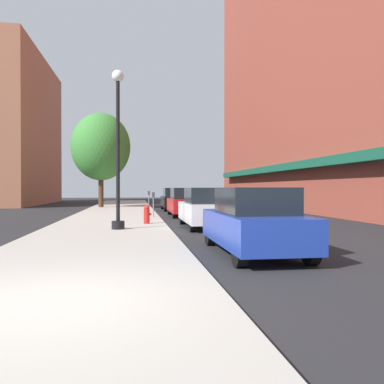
% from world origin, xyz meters
% --- Properties ---
extents(ground_plane, '(90.00, 90.00, 0.00)m').
position_xyz_m(ground_plane, '(4.00, 18.00, 0.00)').
color(ground_plane, '#232326').
extents(sidewalk_slab, '(4.80, 50.00, 0.12)m').
position_xyz_m(sidewalk_slab, '(0.00, 19.00, 0.06)').
color(sidewalk_slab, '#A8A399').
rests_on(sidewalk_slab, ground).
extents(building_right_brick, '(6.80, 40.00, 24.58)m').
position_xyz_m(building_right_brick, '(14.99, 22.00, 12.27)').
color(building_right_brick, brown).
rests_on(building_right_brick, ground).
extents(building_far_background, '(6.80, 18.00, 14.89)m').
position_xyz_m(building_far_background, '(-11.01, 37.00, 7.43)').
color(building_far_background, '#9E6047').
rests_on(building_far_background, ground).
extents(lamppost, '(0.48, 0.48, 5.90)m').
position_xyz_m(lamppost, '(0.46, 9.38, 3.20)').
color(lamppost, black).
rests_on(lamppost, sidewalk_slab).
extents(fire_hydrant, '(0.33, 0.26, 0.79)m').
position_xyz_m(fire_hydrant, '(1.59, 11.49, 0.52)').
color(fire_hydrant, red).
rests_on(fire_hydrant, sidewalk_slab).
extents(parking_meter_near, '(0.14, 0.09, 1.31)m').
position_xyz_m(parking_meter_near, '(2.05, 21.79, 0.95)').
color(parking_meter_near, slate).
rests_on(parking_meter_near, sidewalk_slab).
extents(parking_meter_far, '(0.14, 0.09, 1.31)m').
position_xyz_m(parking_meter_far, '(2.05, 15.23, 0.95)').
color(parking_meter_far, slate).
rests_on(parking_meter_far, sidewalk_slab).
extents(tree_near, '(4.69, 4.69, 7.53)m').
position_xyz_m(tree_near, '(-1.59, 26.91, 4.95)').
color(tree_near, '#422D1E').
rests_on(tree_near, sidewalk_slab).
extents(car_blue, '(1.80, 4.30, 1.66)m').
position_xyz_m(car_blue, '(4.00, 3.96, 0.81)').
color(car_blue, black).
rests_on(car_blue, ground).
extents(car_white, '(1.80, 4.30, 1.66)m').
position_xyz_m(car_white, '(4.00, 10.61, 0.81)').
color(car_white, black).
rests_on(car_white, ground).
extents(car_red, '(1.80, 4.30, 1.66)m').
position_xyz_m(car_red, '(4.00, 17.27, 0.81)').
color(car_red, black).
rests_on(car_red, ground).
extents(car_black, '(1.80, 4.30, 1.66)m').
position_xyz_m(car_black, '(4.00, 23.55, 0.81)').
color(car_black, black).
rests_on(car_black, ground).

